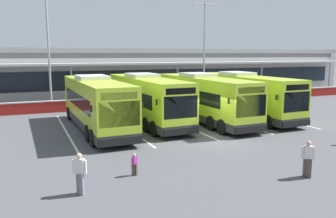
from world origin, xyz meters
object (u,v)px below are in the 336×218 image
at_px(pedestrian_in_dark_coat, 80,172).
at_px(lamp_post_centre, 204,45).
at_px(coach_bus_centre, 203,99).
at_px(coach_bus_leftmost, 96,104).
at_px(coach_bus_left_centre, 147,100).
at_px(pedestrian_approaching_bus, 308,158).
at_px(lamp_post_west, 48,43).
at_px(coach_bus_right_centre, 243,96).
at_px(pedestrian_child, 134,164).

relative_size(pedestrian_in_dark_coat, lamp_post_centre, 0.15).
bearing_deg(coach_bus_centre, coach_bus_leftmost, 178.11).
xyz_separation_m(coach_bus_left_centre, pedestrian_approaching_bus, (2.39, -14.12, -0.91)).
bearing_deg(coach_bus_leftmost, lamp_post_west, 101.90).
xyz_separation_m(coach_bus_leftmost, lamp_post_centre, (14.65, 10.91, 4.50)).
bearing_deg(coach_bus_right_centre, pedestrian_approaching_bus, -114.31).
xyz_separation_m(coach_bus_centre, lamp_post_west, (-10.71, 10.94, 4.50)).
bearing_deg(lamp_post_centre, pedestrian_in_dark_coat, -128.32).
bearing_deg(pedestrian_child, pedestrian_in_dark_coat, -155.25).
relative_size(coach_bus_right_centre, pedestrian_approaching_bus, 7.53).
relative_size(coach_bus_centre, pedestrian_child, 12.15).
height_order(lamp_post_west, lamp_post_centre, same).
bearing_deg(pedestrian_approaching_bus, coach_bus_leftmost, 116.24).
height_order(pedestrian_approaching_bus, lamp_post_centre, lamp_post_centre).
height_order(coach_bus_leftmost, coach_bus_right_centre, same).
relative_size(coach_bus_centre, pedestrian_in_dark_coat, 7.53).
xyz_separation_m(coach_bus_right_centre, pedestrian_approaching_bus, (-5.97, -13.21, -0.91)).
xyz_separation_m(coach_bus_leftmost, coach_bus_left_centre, (4.11, 0.93, 0.00)).
distance_m(coach_bus_left_centre, lamp_post_centre, 15.19).
bearing_deg(coach_bus_left_centre, coach_bus_leftmost, -167.20).
height_order(coach_bus_left_centre, pedestrian_child, coach_bus_left_centre).
bearing_deg(coach_bus_right_centre, coach_bus_left_centre, 173.82).
bearing_deg(pedestrian_approaching_bus, coach_bus_left_centre, 99.60).
xyz_separation_m(coach_bus_left_centre, coach_bus_centre, (4.35, -1.21, 0.00)).
bearing_deg(coach_bus_right_centre, coach_bus_centre, -175.60).
xyz_separation_m(coach_bus_centre, pedestrian_child, (-8.79, -9.79, -1.24)).
distance_m(pedestrian_in_dark_coat, lamp_post_west, 22.55).
bearing_deg(pedestrian_in_dark_coat, lamp_post_west, 88.45).
bearing_deg(coach_bus_leftmost, coach_bus_left_centre, 12.80).
height_order(coach_bus_centre, coach_bus_right_centre, same).
bearing_deg(pedestrian_in_dark_coat, pedestrian_approaching_bus, -11.86).
height_order(coach_bus_right_centre, pedestrian_child, coach_bus_right_centre).
bearing_deg(pedestrian_in_dark_coat, pedestrian_child, 24.75).
bearing_deg(lamp_post_west, pedestrian_in_dark_coat, -91.55).
distance_m(coach_bus_leftmost, pedestrian_in_dark_coat, 11.61).
bearing_deg(coach_bus_left_centre, lamp_post_centre, 43.42).
bearing_deg(lamp_post_west, lamp_post_centre, 0.84).
xyz_separation_m(pedestrian_child, pedestrian_approaching_bus, (6.83, -3.12, 0.33)).
distance_m(coach_bus_leftmost, coach_bus_left_centre, 4.22).
xyz_separation_m(coach_bus_left_centre, lamp_post_west, (-6.36, 9.73, 4.50)).
relative_size(coach_bus_leftmost, pedestrian_child, 12.15).
height_order(pedestrian_child, lamp_post_west, lamp_post_west).
relative_size(coach_bus_left_centre, lamp_post_centre, 1.11).
relative_size(pedestrian_approaching_bus, lamp_post_centre, 0.15).
height_order(coach_bus_centre, pedestrian_approaching_bus, coach_bus_centre).
xyz_separation_m(pedestrian_child, lamp_post_centre, (14.98, 20.97, 5.75)).
bearing_deg(pedestrian_approaching_bus, coach_bus_right_centre, 65.69).
relative_size(coach_bus_leftmost, lamp_post_centre, 1.11).
bearing_deg(coach_bus_leftmost, coach_bus_right_centre, 0.14).
height_order(coach_bus_right_centre, pedestrian_in_dark_coat, coach_bus_right_centre).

